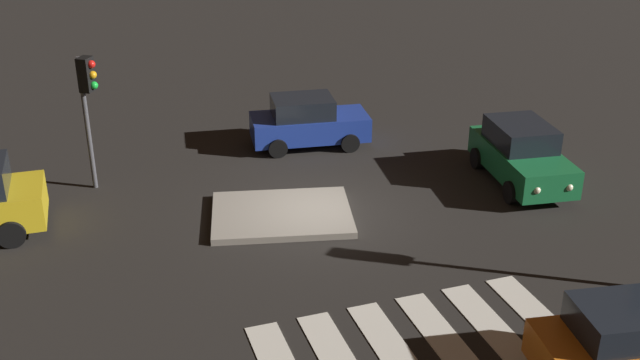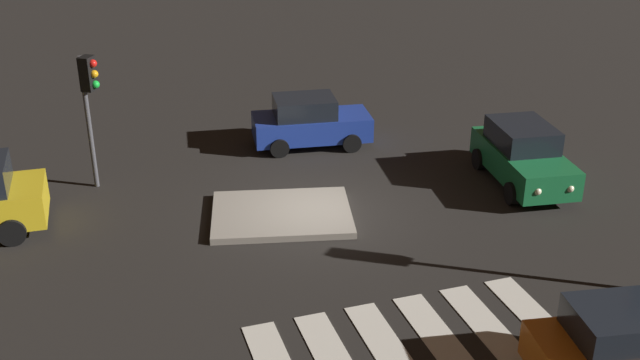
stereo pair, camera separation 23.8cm
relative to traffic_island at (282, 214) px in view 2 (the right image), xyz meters
name	(u,v)px [view 2 (the right image)]	position (x,y,z in m)	size (l,w,h in m)	color
ground_plane	(320,213)	(1.06, -0.10, -0.09)	(80.00, 80.00, 0.00)	black
traffic_island	(282,214)	(0.00, 0.00, 0.00)	(4.28, 3.57, 0.18)	gray
car_green	(523,155)	(7.36, -0.02, 0.78)	(2.32, 4.24, 1.78)	#196B38
car_orange	(627,345)	(4.37, -8.49, 0.70)	(3.87, 2.20, 1.61)	orange
car_blue	(310,122)	(2.28, 4.72, 0.74)	(4.02, 2.21, 1.69)	#1E389E
traffic_light_west	(89,90)	(-4.53, 3.53, 2.89)	(0.53, 0.54, 3.93)	#47474C
crosswalk_near	(413,343)	(1.06, -6.24, -0.08)	(6.45, 3.20, 0.02)	silver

